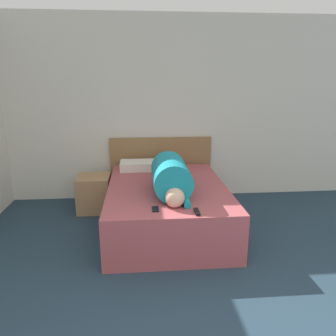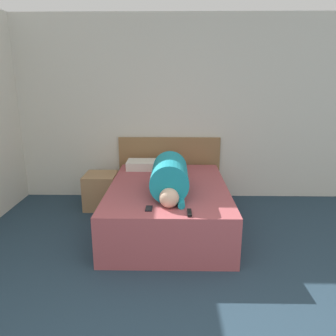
# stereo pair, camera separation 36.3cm
# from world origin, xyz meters

# --- Properties ---
(wall_back) EXTENTS (5.64, 0.06, 2.60)m
(wall_back) POSITION_xyz_m (0.00, 3.91, 1.30)
(wall_back) COLOR silver
(wall_back) RESTS_ON ground_plane
(bed) EXTENTS (1.36, 1.91, 0.53)m
(bed) POSITION_xyz_m (-0.04, 2.79, 0.26)
(bed) COLOR #A84C51
(bed) RESTS_ON ground_plane
(headboard) EXTENTS (1.48, 0.04, 0.91)m
(headboard) POSITION_xyz_m (-0.04, 3.84, 0.46)
(headboard) COLOR olive
(headboard) RESTS_ON ground_plane
(nightstand) EXTENTS (0.43, 0.46, 0.48)m
(nightstand) POSITION_xyz_m (-0.98, 3.41, 0.24)
(nightstand) COLOR #A37A51
(nightstand) RESTS_ON ground_plane
(person_lying) EXTENTS (0.40, 1.68, 0.40)m
(person_lying) POSITION_xyz_m (-0.02, 2.66, 0.70)
(person_lying) COLOR #DBB293
(person_lying) RESTS_ON bed
(pillow_near_headboard) EXTENTS (0.57, 0.32, 0.11)m
(pillow_near_headboard) POSITION_xyz_m (-0.33, 3.52, 0.58)
(pillow_near_headboard) COLOR silver
(pillow_near_headboard) RESTS_ON bed
(tv_remote) EXTENTS (0.04, 0.15, 0.02)m
(tv_remote) POSITION_xyz_m (0.17, 1.95, 0.54)
(tv_remote) COLOR black
(tv_remote) RESTS_ON bed
(cell_phone) EXTENTS (0.06, 0.13, 0.01)m
(cell_phone) POSITION_xyz_m (-0.21, 2.06, 0.53)
(cell_phone) COLOR black
(cell_phone) RESTS_ON bed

